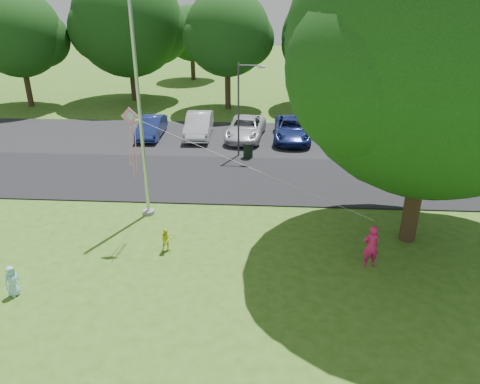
# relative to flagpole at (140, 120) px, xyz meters

# --- Properties ---
(ground) EXTENTS (120.00, 120.00, 0.00)m
(ground) POSITION_rel_flagpole_xyz_m (3.50, -5.00, -4.17)
(ground) COLOR #36621A
(ground) RESTS_ON ground
(park_road) EXTENTS (60.00, 6.00, 0.06)m
(park_road) POSITION_rel_flagpole_xyz_m (3.50, 4.00, -4.14)
(park_road) COLOR black
(park_road) RESTS_ON ground
(parking_strip) EXTENTS (42.00, 7.00, 0.06)m
(parking_strip) POSITION_rel_flagpole_xyz_m (3.50, 10.50, -4.14)
(parking_strip) COLOR black
(parking_strip) RESTS_ON ground
(flagpole) EXTENTS (0.50, 0.50, 10.00)m
(flagpole) POSITION_rel_flagpole_xyz_m (0.00, 0.00, 0.00)
(flagpole) COLOR #B7BABF
(flagpole) RESTS_ON ground
(street_lamp) EXTENTS (1.47, 0.20, 5.23)m
(street_lamp) POSITION_rel_flagpole_xyz_m (3.63, 7.33, -1.02)
(street_lamp) COLOR #3F3F44
(street_lamp) RESTS_ON ground
(trash_can) EXTENTS (0.57, 0.57, 0.90)m
(trash_can) POSITION_rel_flagpole_xyz_m (3.98, 7.04, -3.71)
(trash_can) COLOR black
(trash_can) RESTS_ON ground
(big_tree) EXTENTS (10.64, 10.14, 12.35)m
(big_tree) POSITION_rel_flagpole_xyz_m (10.51, -1.59, 2.83)
(big_tree) COLOR #332316
(big_tree) RESTS_ON ground
(tree_row) EXTENTS (64.35, 11.94, 10.88)m
(tree_row) POSITION_rel_flagpole_xyz_m (5.09, 19.23, 1.55)
(tree_row) COLOR #332316
(tree_row) RESTS_ON ground
(horizon_trees) EXTENTS (77.46, 7.20, 7.02)m
(horizon_trees) POSITION_rel_flagpole_xyz_m (7.56, 28.88, 0.14)
(horizon_trees) COLOR #332316
(horizon_trees) RESTS_ON ground
(parked_cars) EXTENTS (13.92, 5.00, 1.45)m
(parked_cars) POSITION_rel_flagpole_xyz_m (4.57, 10.53, -3.44)
(parked_cars) COLOR navy
(parked_cars) RESTS_ON ground
(woman) EXTENTS (0.65, 0.49, 1.60)m
(woman) POSITION_rel_flagpole_xyz_m (8.75, -3.50, -3.37)
(woman) COLOR #EF1F6A
(woman) RESTS_ON ground
(child_yellow) EXTENTS (0.55, 0.50, 0.94)m
(child_yellow) POSITION_rel_flagpole_xyz_m (1.42, -2.97, -3.70)
(child_yellow) COLOR yellow
(child_yellow) RESTS_ON ground
(child_blue) EXTENTS (0.56, 0.62, 1.06)m
(child_blue) POSITION_rel_flagpole_xyz_m (-2.94, -5.89, -3.64)
(child_blue) COLOR #9BD2EE
(child_blue) RESTS_ON ground
(kite) EXTENTS (8.89, 1.82, 3.38)m
(kite) POSITION_rel_flagpole_xyz_m (0.43, -2.00, 0.21)
(kite) COLOR pink
(kite) RESTS_ON ground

